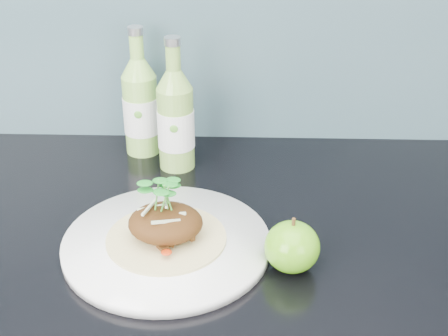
{
  "coord_description": "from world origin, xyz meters",
  "views": [
    {
      "loc": [
        0.07,
        0.89,
        1.43
      ],
      "look_at": [
        0.05,
        1.67,
        1.0
      ],
      "focal_mm": 50.0,
      "sensor_mm": 36.0,
      "label": 1
    }
  ],
  "objects_px": {
    "green_apple": "(292,247)",
    "cider_bottle_right": "(176,120)",
    "cider_bottle_left": "(141,106)",
    "dinner_plate": "(167,244)"
  },
  "relations": [
    {
      "from": "green_apple",
      "to": "cider_bottle_right",
      "type": "height_order",
      "value": "cider_bottle_right"
    },
    {
      "from": "cider_bottle_left",
      "to": "cider_bottle_right",
      "type": "xyz_separation_m",
      "value": [
        0.07,
        -0.06,
        0.0
      ]
    },
    {
      "from": "green_apple",
      "to": "cider_bottle_right",
      "type": "xyz_separation_m",
      "value": [
        -0.18,
        0.29,
        0.05
      ]
    },
    {
      "from": "green_apple",
      "to": "cider_bottle_left",
      "type": "height_order",
      "value": "cider_bottle_left"
    },
    {
      "from": "dinner_plate",
      "to": "green_apple",
      "type": "distance_m",
      "value": 0.18
    },
    {
      "from": "dinner_plate",
      "to": "cider_bottle_left",
      "type": "xyz_separation_m",
      "value": [
        -0.08,
        0.3,
        0.08
      ]
    },
    {
      "from": "cider_bottle_left",
      "to": "dinner_plate",
      "type": "bearing_deg",
      "value": -99.09
    },
    {
      "from": "dinner_plate",
      "to": "green_apple",
      "type": "bearing_deg",
      "value": -12.75
    },
    {
      "from": "cider_bottle_left",
      "to": "cider_bottle_right",
      "type": "distance_m",
      "value": 0.09
    },
    {
      "from": "dinner_plate",
      "to": "cider_bottle_left",
      "type": "height_order",
      "value": "cider_bottle_left"
    }
  ]
}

